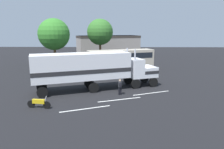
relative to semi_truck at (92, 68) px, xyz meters
The scene contains 11 objects.
ground_plane 6.50m from the semi_truck, 23.36° to the left, with size 120.00×120.00×0.00m, color black.
lane_stripe_near 7.02m from the semi_truck, ahead, with size 4.40×0.16×0.01m, color silver.
lane_stripe_mid 5.21m from the semi_truck, 48.21° to the right, with size 4.40×0.16×0.01m, color silver.
lane_stripe_far 6.44m from the semi_truck, 89.10° to the right, with size 4.40×0.16×0.01m, color silver.
semi_truck is the anchor object (origin of this frame).
person_bystander 3.92m from the semi_truck, 30.12° to the right, with size 0.34×0.47×1.63m.
parked_bus 12.43m from the semi_truck, 74.06° to the left, with size 11.19×6.30×3.40m.
motorcycle 7.32m from the semi_truck, 123.79° to the right, with size 2.10×0.41×1.12m.
tree_left 21.86m from the semi_truck, 92.03° to the left, with size 5.35×5.35×8.90m.
tree_center 18.29m from the semi_truck, 118.78° to the left, with size 5.69×5.69×8.71m.
building_backdrop 32.12m from the semi_truck, 89.12° to the left, with size 16.72×11.24×5.23m.
Camera 1 is at (-2.74, -25.36, 6.57)m, focal length 34.08 mm.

